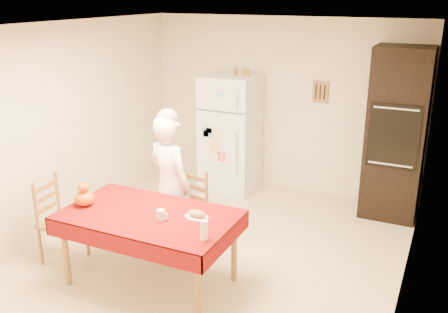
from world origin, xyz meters
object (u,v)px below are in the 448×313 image
Objects in this scene: dining_table at (149,220)px; pumpkin_lower at (84,198)px; oven_cabinet at (396,134)px; bread_plate at (197,217)px; coffee_mug at (161,215)px; wine_glass at (204,230)px; refrigerator at (231,133)px; seated_woman at (170,186)px; chair_left at (57,217)px; chair_far at (188,208)px.

pumpkin_lower is (-0.69, -0.10, 0.15)m from dining_table.
oven_cabinet is 3.01m from bread_plate.
coffee_mug is 0.58m from wine_glass.
refrigerator is 8.33× the size of pumpkin_lower.
dining_table is (-1.94, -2.72, -0.41)m from oven_cabinet.
pumpkin_lower is (-0.88, -0.04, 0.03)m from coffee_mug.
coffee_mug is at bearing 162.98° from wine_glass.
wine_glass is (1.08, -2.91, -0.00)m from refrigerator.
coffee_mug is (0.18, -0.06, 0.12)m from dining_table.
seated_woman is 0.92m from pumpkin_lower.
refrigerator is at bearing 100.87° from coffee_mug.
chair_left is at bearing 171.16° from pumpkin_lower.
dining_table is 1.06× the size of seated_woman.
oven_cabinet reaches higher than dining_table.
oven_cabinet is 3.37m from dining_table.
oven_cabinet is 3.30m from coffee_mug.
chair_far reaches higher than coffee_mug.
wine_glass is at bearing -17.53° from dining_table.
pumpkin_lower is 0.85× the size of bread_plate.
seated_woman is at bearing -134.74° from oven_cabinet.
oven_cabinet is 1.29× the size of dining_table.
chair_left is at bearing -132.83° from chair_far.
oven_cabinet is at bearing 1.18° from refrigerator.
refrigerator is 1.06× the size of seated_woman.
dining_table is at bearing -82.67° from refrigerator.
chair_far reaches higher than pumpkin_lower.
oven_cabinet is at bearing 60.76° from bread_plate.
seated_woman is at bearing 139.59° from bread_plate.
chair_left reaches higher than pumpkin_lower.
chair_far is at bearing -79.63° from refrigerator.
chair_left is at bearing 178.56° from coffee_mug.
dining_table is 0.78m from wine_glass.
chair_far is 1.17m from pumpkin_lower.
seated_woman is 0.76m from coffee_mug.
pumpkin_lower is at bearing -177.36° from coffee_mug.
refrigerator is 1.96m from chair_far.
bread_plate is (-0.26, 0.34, -0.08)m from wine_glass.
refrigerator is at bearing 82.82° from pumpkin_lower.
wine_glass reaches higher than pumpkin_lower.
coffee_mug is at bearing -65.28° from chair_far.
chair_far is 0.91m from coffee_mug.
seated_woman is 6.68× the size of bread_plate.
wine_glass is (-1.20, -2.95, -0.25)m from oven_cabinet.
bread_plate is at bearing -90.15° from chair_left.
dining_table is 8.33× the size of pumpkin_lower.
pumpkin_lower is at bearing -115.63° from chair_far.
oven_cabinet is 3.87m from pumpkin_lower.
coffee_mug is 0.42× the size of bread_plate.
dining_table is at bearing 8.45° from pumpkin_lower.
refrigerator is 1.00× the size of dining_table.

